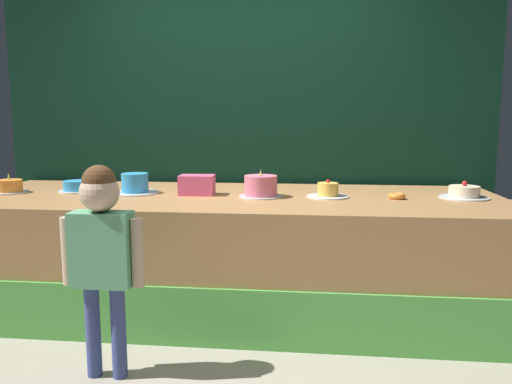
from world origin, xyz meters
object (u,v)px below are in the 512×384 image
at_px(child_figure, 102,243).
at_px(cake_left, 77,187).
at_px(cake_far_right, 464,193).
at_px(pink_box, 197,185).
at_px(cake_right, 328,191).
at_px(cake_center_left, 135,185).
at_px(cake_center_right, 261,187).
at_px(donut, 397,196).
at_px(cake_far_left, 9,187).

bearing_deg(child_figure, cake_left, 120.75).
bearing_deg(cake_far_right, child_figure, -151.81).
bearing_deg(pink_box, cake_right, -0.86).
xyz_separation_m(pink_box, cake_center_left, (-0.46, 0.01, -0.01)).
bearing_deg(pink_box, cake_far_right, 1.39).
xyz_separation_m(cake_center_right, cake_right, (0.46, 0.04, -0.03)).
height_order(child_figure, donut, child_figure).
xyz_separation_m(cake_far_left, cake_far_right, (3.23, 0.10, -0.01)).
relative_size(donut, cake_far_right, 0.35).
bearing_deg(donut, cake_center_right, -179.10).
distance_m(cake_far_left, cake_center_left, 0.93).
distance_m(cake_center_left, cake_center_right, 0.92).
relative_size(cake_left, cake_center_right, 0.88).
distance_m(child_figure, cake_far_right, 2.38).
relative_size(pink_box, donut, 2.14).
relative_size(donut, cake_left, 0.43).
distance_m(donut, cake_far_right, 0.47).
bearing_deg(cake_far_right, cake_center_right, -175.88).
bearing_deg(child_figure, cake_center_left, 101.06).
bearing_deg(cake_left, pink_box, -3.55).
relative_size(cake_left, cake_center_left, 0.76).
xyz_separation_m(cake_left, cake_center_right, (1.38, -0.11, 0.03)).
relative_size(child_figure, cake_center_left, 3.21).
bearing_deg(child_figure, cake_right, 42.25).
bearing_deg(cake_center_right, donut, 0.90).
bearing_deg(cake_center_left, cake_right, -1.19).
xyz_separation_m(child_figure, cake_center_left, (-0.21, 1.09, 0.15)).
bearing_deg(cake_center_left, cake_center_right, -4.33).
bearing_deg(cake_far_left, cake_center_right, 0.13).
bearing_deg(cake_center_left, cake_left, 174.76).
xyz_separation_m(child_figure, cake_left, (-0.67, 1.13, 0.13)).
relative_size(pink_box, cake_center_left, 0.70).
height_order(pink_box, cake_far_left, cake_far_left).
height_order(cake_far_left, cake_center_right, cake_center_right).
xyz_separation_m(cake_center_left, cake_center_right, (0.92, -0.07, 0.01)).
bearing_deg(cake_far_right, cake_left, 179.74).
distance_m(donut, cake_center_right, 0.92).
bearing_deg(cake_far_left, cake_far_right, 1.84).
relative_size(child_figure, cake_center_right, 3.74).
bearing_deg(cake_far_right, cake_right, -176.37).
height_order(cake_center_left, cake_right, cake_center_left).
bearing_deg(child_figure, cake_far_left, 138.14).
distance_m(cake_center_right, cake_far_right, 1.39).
height_order(pink_box, cake_center_left, cake_center_left).
bearing_deg(cake_far_left, pink_box, 2.45).
bearing_deg(cake_right, pink_box, 179.14).
relative_size(cake_far_left, cake_right, 0.92).
distance_m(pink_box, cake_far_right, 1.84).
bearing_deg(cake_center_left, pink_box, -1.85).
height_order(child_figure, cake_left, child_figure).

